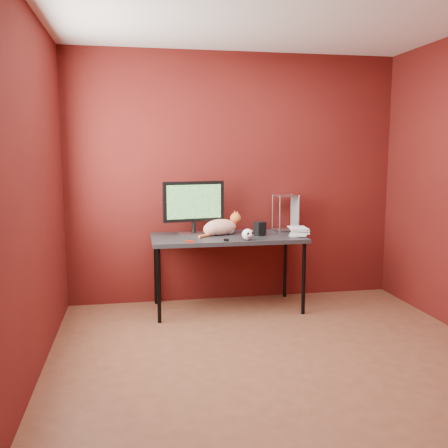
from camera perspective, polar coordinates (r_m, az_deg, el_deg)
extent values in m
cube|color=brown|center=(3.93, 6.50, -15.50)|extent=(3.50, 3.50, 0.01)
cube|color=silver|center=(3.74, 7.21, 24.06)|extent=(3.50, 3.50, 0.02)
cube|color=#4B0F0E|center=(5.30, 1.21, 5.24)|extent=(3.50, 0.02, 2.60)
cube|color=#4B0F0E|center=(2.01, 21.74, -0.28)|extent=(3.50, 0.02, 2.60)
cube|color=#4B0F0E|center=(3.51, -21.64, 3.13)|extent=(0.02, 3.50, 2.60)
cube|color=black|center=(4.96, 0.38, -1.59)|extent=(1.50, 0.70, 0.04)
cylinder|color=black|center=(4.67, -7.45, -7.00)|extent=(0.04, 0.04, 0.71)
cylinder|color=black|center=(4.94, 9.09, -6.19)|extent=(0.04, 0.04, 0.71)
cylinder|color=black|center=(5.25, -7.80, -5.29)|extent=(0.04, 0.04, 0.71)
cylinder|color=black|center=(5.49, 7.00, -4.68)|extent=(0.04, 0.04, 0.71)
cube|color=#A9A9AE|center=(5.01, -3.45, -1.15)|extent=(0.32, 0.25, 0.02)
cylinder|color=black|center=(4.99, -3.46, -0.34)|extent=(0.04, 0.04, 0.12)
cube|color=black|center=(4.96, -3.49, 2.58)|extent=(0.62, 0.14, 0.40)
cube|color=#134715|center=(4.96, -3.49, 2.58)|extent=(0.55, 0.10, 0.33)
ellipsoid|color=#CE552B|center=(5.00, -0.41, -0.35)|extent=(0.38, 0.26, 0.16)
ellipsoid|color=#CE552B|center=(4.96, -1.46, -0.60)|extent=(0.19, 0.19, 0.13)
sphere|color=white|center=(5.05, 0.61, -0.56)|extent=(0.11, 0.11, 0.11)
sphere|color=#D36429|center=(5.06, 1.32, 0.67)|extent=(0.11, 0.11, 0.11)
cone|color=#D36429|center=(5.03, 1.52, 1.26)|extent=(0.04, 0.04, 0.05)
cone|color=#D36429|center=(5.08, 1.23, 1.33)|extent=(0.04, 0.04, 0.05)
cylinder|color=red|center=(5.06, 1.17, 0.15)|extent=(0.08, 0.08, 0.01)
cylinder|color=#D36429|center=(4.89, -2.18, -1.33)|extent=(0.16, 0.14, 0.03)
ellipsoid|color=white|center=(4.71, 2.73, -1.19)|extent=(0.11, 0.11, 0.11)
ellipsoid|color=black|center=(4.66, 2.59, -1.13)|extent=(0.03, 0.02, 0.03)
ellipsoid|color=black|center=(4.67, 3.12, -1.11)|extent=(0.03, 0.02, 0.03)
cube|color=black|center=(4.67, 2.86, -1.50)|extent=(0.06, 0.02, 0.01)
cylinder|color=black|center=(4.99, 4.12, -1.22)|extent=(0.12, 0.12, 0.02)
cube|color=black|center=(4.98, 4.13, -0.44)|extent=(0.12, 0.12, 0.12)
imported|color=beige|center=(5.03, 7.61, 0.04)|extent=(0.25, 0.28, 0.23)
imported|color=beige|center=(5.00, 7.66, 2.68)|extent=(0.23, 0.27, 0.23)
imported|color=beige|center=(4.98, 7.71, 5.35)|extent=(0.21, 0.26, 0.23)
imported|color=beige|center=(4.98, 7.77, 8.03)|extent=(0.19, 0.25, 0.23)
cylinder|color=#A9A9AE|center=(5.19, 6.19, 1.15)|extent=(0.01, 0.01, 0.38)
cylinder|color=#A9A9AE|center=(5.26, 8.49, 1.20)|extent=(0.01, 0.01, 0.38)
cylinder|color=#A9A9AE|center=(5.36, 5.64, 1.39)|extent=(0.01, 0.01, 0.38)
cylinder|color=#A9A9AE|center=(5.43, 7.88, 1.43)|extent=(0.01, 0.01, 0.38)
cube|color=#A9A9AE|center=(5.33, 7.02, -0.63)|extent=(0.25, 0.21, 0.01)
cube|color=#A9A9AE|center=(5.29, 7.09, 3.24)|extent=(0.25, 0.21, 0.01)
cube|color=#AF200D|center=(4.61, -3.96, -2.00)|extent=(0.09, 0.03, 0.02)
cube|color=black|center=(4.66, 0.27, -1.83)|extent=(0.05, 0.04, 0.02)
cylinder|color=#A9A9AE|center=(4.81, 3.47, -1.65)|extent=(0.04, 0.04, 0.00)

